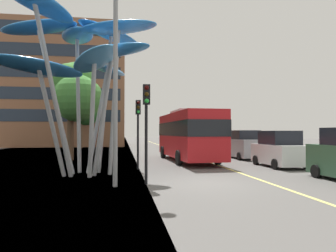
{
  "coord_description": "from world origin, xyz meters",
  "views": [
    {
      "loc": [
        -3.25,
        -12.45,
        2.08
      ],
      "look_at": [
        -0.31,
        7.77,
        2.5
      ],
      "focal_mm": 33.24,
      "sensor_mm": 36.0,
      "label": 1
    }
  ],
  "objects_px": {
    "leaf_sculpture": "(79,49)",
    "red_bus": "(188,133)",
    "street_lamp": "(123,41)",
    "traffic_light_kerb_near": "(146,112)",
    "car_parked_mid": "(279,150)",
    "traffic_light_kerb_far": "(138,119)",
    "car_side_street": "(220,143)",
    "car_parked_far": "(244,145)"
  },
  "relations": [
    {
      "from": "traffic_light_kerb_near",
      "to": "car_parked_far",
      "type": "height_order",
      "value": "traffic_light_kerb_near"
    },
    {
      "from": "red_bus",
      "to": "traffic_light_kerb_near",
      "type": "relative_size",
      "value": 2.53
    },
    {
      "from": "car_parked_far",
      "to": "car_side_street",
      "type": "relative_size",
      "value": 1.13
    },
    {
      "from": "red_bus",
      "to": "leaf_sculpture",
      "type": "bearing_deg",
      "value": -136.78
    },
    {
      "from": "traffic_light_kerb_near",
      "to": "traffic_light_kerb_far",
      "type": "height_order",
      "value": "traffic_light_kerb_near"
    },
    {
      "from": "leaf_sculpture",
      "to": "traffic_light_kerb_far",
      "type": "height_order",
      "value": "leaf_sculpture"
    },
    {
      "from": "traffic_light_kerb_near",
      "to": "car_parked_far",
      "type": "xyz_separation_m",
      "value": [
        8.62,
        11.2,
        -1.82
      ]
    },
    {
      "from": "car_parked_far",
      "to": "car_side_street",
      "type": "xyz_separation_m",
      "value": [
        0.14,
        6.59,
        -0.09
      ]
    },
    {
      "from": "red_bus",
      "to": "car_parked_mid",
      "type": "height_order",
      "value": "red_bus"
    },
    {
      "from": "traffic_light_kerb_near",
      "to": "car_parked_mid",
      "type": "bearing_deg",
      "value": 31.91
    },
    {
      "from": "leaf_sculpture",
      "to": "car_parked_far",
      "type": "bearing_deg",
      "value": 34.11
    },
    {
      "from": "street_lamp",
      "to": "car_side_street",
      "type": "bearing_deg",
      "value": 61.81
    },
    {
      "from": "traffic_light_kerb_far",
      "to": "red_bus",
      "type": "bearing_deg",
      "value": 50.34
    },
    {
      "from": "car_parked_mid",
      "to": "car_side_street",
      "type": "height_order",
      "value": "car_parked_mid"
    },
    {
      "from": "leaf_sculpture",
      "to": "car_parked_mid",
      "type": "height_order",
      "value": "leaf_sculpture"
    },
    {
      "from": "car_parked_far",
      "to": "leaf_sculpture",
      "type": "bearing_deg",
      "value": -145.89
    },
    {
      "from": "traffic_light_kerb_far",
      "to": "street_lamp",
      "type": "distance_m",
      "value": 6.1
    },
    {
      "from": "leaf_sculpture",
      "to": "car_parked_mid",
      "type": "relative_size",
      "value": 2.17
    },
    {
      "from": "traffic_light_kerb_near",
      "to": "red_bus",
      "type": "bearing_deg",
      "value": 68.9
    },
    {
      "from": "traffic_light_kerb_near",
      "to": "car_parked_mid",
      "type": "distance_m",
      "value": 10.14
    },
    {
      "from": "leaf_sculpture",
      "to": "traffic_light_kerb_near",
      "type": "height_order",
      "value": "leaf_sculpture"
    },
    {
      "from": "traffic_light_kerb_far",
      "to": "traffic_light_kerb_near",
      "type": "bearing_deg",
      "value": -89.01
    },
    {
      "from": "leaf_sculpture",
      "to": "car_parked_mid",
      "type": "xyz_separation_m",
      "value": [
        11.54,
        1.99,
        -5.19
      ]
    },
    {
      "from": "leaf_sculpture",
      "to": "red_bus",
      "type": "bearing_deg",
      "value": 43.22
    },
    {
      "from": "car_side_street",
      "to": "street_lamp",
      "type": "height_order",
      "value": "street_lamp"
    },
    {
      "from": "traffic_light_kerb_far",
      "to": "car_parked_mid",
      "type": "bearing_deg",
      "value": 1.32
    },
    {
      "from": "red_bus",
      "to": "traffic_light_kerb_far",
      "type": "bearing_deg",
      "value": -129.66
    },
    {
      "from": "red_bus",
      "to": "traffic_light_kerb_near",
      "type": "bearing_deg",
      "value": -111.1
    },
    {
      "from": "red_bus",
      "to": "traffic_light_kerb_far",
      "type": "height_order",
      "value": "traffic_light_kerb_far"
    },
    {
      "from": "leaf_sculpture",
      "to": "street_lamp",
      "type": "height_order",
      "value": "street_lamp"
    },
    {
      "from": "car_parked_mid",
      "to": "traffic_light_kerb_near",
      "type": "bearing_deg",
      "value": -148.09
    },
    {
      "from": "red_bus",
      "to": "street_lamp",
      "type": "xyz_separation_m",
      "value": [
        -4.66,
        -9.96,
        3.61
      ]
    },
    {
      "from": "car_parked_mid",
      "to": "car_parked_far",
      "type": "height_order",
      "value": "car_parked_far"
    },
    {
      "from": "leaf_sculpture",
      "to": "car_parked_mid",
      "type": "bearing_deg",
      "value": 9.8
    },
    {
      "from": "red_bus",
      "to": "traffic_light_kerb_far",
      "type": "distance_m",
      "value": 6.04
    },
    {
      "from": "traffic_light_kerb_near",
      "to": "car_parked_mid",
      "type": "relative_size",
      "value": 0.97
    },
    {
      "from": "car_parked_mid",
      "to": "street_lamp",
      "type": "distance_m",
      "value": 11.83
    },
    {
      "from": "traffic_light_kerb_near",
      "to": "car_parked_far",
      "type": "bearing_deg",
      "value": 52.42
    },
    {
      "from": "leaf_sculpture",
      "to": "car_side_street",
      "type": "relative_size",
      "value": 2.21
    },
    {
      "from": "traffic_light_kerb_far",
      "to": "leaf_sculpture",
      "type": "bearing_deg",
      "value": -149.04
    },
    {
      "from": "leaf_sculpture",
      "to": "car_parked_far",
      "type": "height_order",
      "value": "leaf_sculpture"
    },
    {
      "from": "car_parked_far",
      "to": "street_lamp",
      "type": "bearing_deg",
      "value": -129.73
    }
  ]
}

